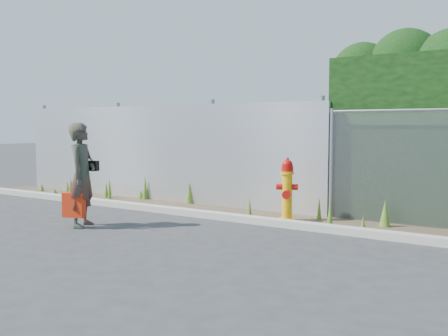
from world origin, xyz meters
The scene contains 8 objects.
ground centered at (0.00, 0.00, 0.00)m, with size 80.00×80.00×0.00m, color #323335.
curb centered at (0.00, 1.80, 0.06)m, with size 16.00×0.22×0.12m, color #A8A498.
weed_strip centered at (-0.02, 2.51, 0.10)m, with size 16.00×1.26×0.55m.
corrugated_fence centered at (-3.25, 3.01, 1.10)m, with size 8.50×0.21×2.30m.
fire_hydrant centered at (0.50, 2.26, 0.56)m, with size 0.39×0.35×1.16m.
woman centered at (-2.26, -0.04, 0.89)m, with size 0.65×0.43×1.79m, color #0E593E.
red_tote_bag centered at (-2.28, -0.22, 0.40)m, with size 0.38×0.14×0.49m.
black_shoulder_bag centered at (-2.24, 0.17, 1.04)m, with size 0.24×0.10×0.18m.
Camera 1 is at (4.35, -5.87, 1.73)m, focal length 40.00 mm.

